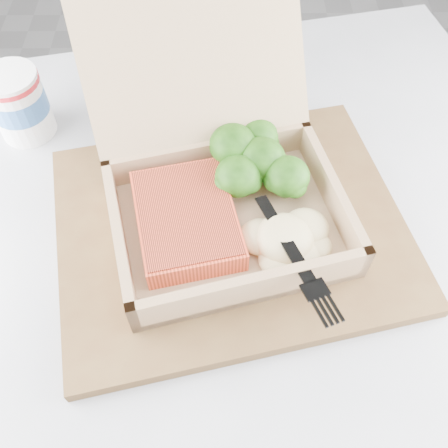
{
  "coord_description": "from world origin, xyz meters",
  "views": [
    {
      "loc": [
        0.55,
        -0.12,
        1.22
      ],
      "look_at": [
        0.55,
        0.17,
        0.78
      ],
      "focal_mm": 40.0,
      "sensor_mm": 36.0,
      "label": 1
    }
  ],
  "objects_px": {
    "serving_tray": "(231,227)",
    "takeout_container": "(217,165)",
    "paper_cup": "(18,102)",
    "cafe_table": "(241,325)"
  },
  "relations": [
    {
      "from": "serving_tray",
      "to": "takeout_container",
      "type": "bearing_deg",
      "value": 110.01
    },
    {
      "from": "serving_tray",
      "to": "takeout_container",
      "type": "distance_m",
      "value": 0.07
    },
    {
      "from": "serving_tray",
      "to": "paper_cup",
      "type": "distance_m",
      "value": 0.31
    },
    {
      "from": "paper_cup",
      "to": "cafe_table",
      "type": "bearing_deg",
      "value": -35.5
    },
    {
      "from": "takeout_container",
      "to": "paper_cup",
      "type": "bearing_deg",
      "value": 139.45
    },
    {
      "from": "takeout_container",
      "to": "serving_tray",
      "type": "bearing_deg",
      "value": -84.11
    },
    {
      "from": "cafe_table",
      "to": "takeout_container",
      "type": "bearing_deg",
      "value": 112.14
    },
    {
      "from": "cafe_table",
      "to": "paper_cup",
      "type": "height_order",
      "value": "paper_cup"
    },
    {
      "from": "cafe_table",
      "to": "takeout_container",
      "type": "distance_m",
      "value": 0.27
    },
    {
      "from": "cafe_table",
      "to": "serving_tray",
      "type": "distance_m",
      "value": 0.2
    }
  ]
}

